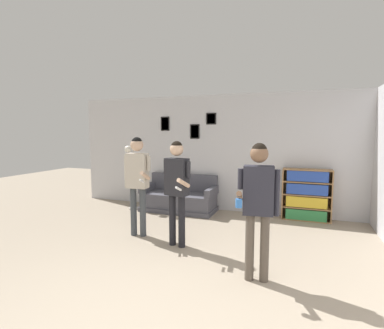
{
  "coord_description": "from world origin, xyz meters",
  "views": [
    {
      "loc": [
        1.5,
        -2.29,
        1.83
      ],
      "look_at": [
        -0.18,
        2.24,
        1.31
      ],
      "focal_mm": 28.0,
      "sensor_mm": 36.0,
      "label": 1
    }
  ],
  "objects_px": {
    "bookshelf": "(307,195)",
    "person_player_foreground_left": "(137,175)",
    "couch": "(179,199)",
    "floor_lamp": "(134,161)",
    "person_player_foreground_center": "(177,182)",
    "person_watcher_holding_cup": "(258,197)"
  },
  "relations": [
    {
      "from": "bookshelf",
      "to": "person_player_foreground_left",
      "type": "xyz_separation_m",
      "value": [
        -2.81,
        -2.06,
        0.55
      ]
    },
    {
      "from": "couch",
      "to": "floor_lamp",
      "type": "height_order",
      "value": "floor_lamp"
    },
    {
      "from": "person_player_foreground_center",
      "to": "person_watcher_holding_cup",
      "type": "xyz_separation_m",
      "value": [
        1.37,
        -0.71,
        0.01
      ]
    },
    {
      "from": "person_player_foreground_left",
      "to": "person_player_foreground_center",
      "type": "relative_size",
      "value": 1.03
    },
    {
      "from": "floor_lamp",
      "to": "person_player_foreground_left",
      "type": "distance_m",
      "value": 1.93
    },
    {
      "from": "bookshelf",
      "to": "person_watcher_holding_cup",
      "type": "relative_size",
      "value": 0.63
    },
    {
      "from": "person_player_foreground_center",
      "to": "person_watcher_holding_cup",
      "type": "bearing_deg",
      "value": -27.22
    },
    {
      "from": "person_player_foreground_center",
      "to": "person_player_foreground_left",
      "type": "bearing_deg",
      "value": 165.7
    },
    {
      "from": "couch",
      "to": "person_watcher_holding_cup",
      "type": "xyz_separation_m",
      "value": [
        2.2,
        -2.78,
        0.77
      ]
    },
    {
      "from": "bookshelf",
      "to": "floor_lamp",
      "type": "distance_m",
      "value": 3.94
    },
    {
      "from": "couch",
      "to": "person_player_foreground_left",
      "type": "distance_m",
      "value": 2.02
    },
    {
      "from": "floor_lamp",
      "to": "couch",
      "type": "bearing_deg",
      "value": 12.91
    },
    {
      "from": "couch",
      "to": "floor_lamp",
      "type": "bearing_deg",
      "value": -167.09
    },
    {
      "from": "person_player_foreground_left",
      "to": "person_player_foreground_center",
      "type": "height_order",
      "value": "person_player_foreground_left"
    },
    {
      "from": "couch",
      "to": "person_watcher_holding_cup",
      "type": "relative_size",
      "value": 1.01
    },
    {
      "from": "person_watcher_holding_cup",
      "to": "person_player_foreground_left",
      "type": "bearing_deg",
      "value": 157.42
    },
    {
      "from": "person_player_foreground_left",
      "to": "person_watcher_holding_cup",
      "type": "distance_m",
      "value": 2.4
    },
    {
      "from": "bookshelf",
      "to": "person_watcher_holding_cup",
      "type": "xyz_separation_m",
      "value": [
        -0.59,
        -2.98,
        0.52
      ]
    },
    {
      "from": "couch",
      "to": "person_player_foreground_center",
      "type": "bearing_deg",
      "value": -68.19
    },
    {
      "from": "floor_lamp",
      "to": "person_player_foreground_center",
      "type": "bearing_deg",
      "value": -43.85
    },
    {
      "from": "person_watcher_holding_cup",
      "to": "bookshelf",
      "type": "bearing_deg",
      "value": 78.75
    },
    {
      "from": "floor_lamp",
      "to": "person_player_foreground_left",
      "type": "xyz_separation_m",
      "value": [
        1.06,
        -1.61,
        -0.07
      ]
    }
  ]
}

